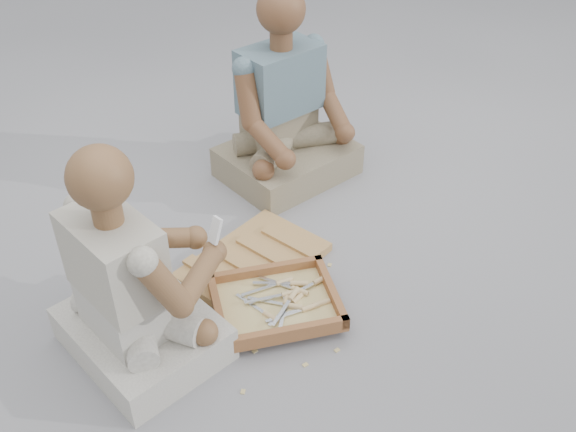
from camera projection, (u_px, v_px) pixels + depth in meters
ground at (326, 285)px, 2.65m from camera, size 60.00×60.00×0.00m
carved_panel at (254, 262)px, 2.74m from camera, size 0.69×0.56×0.04m
tool_tray at (276, 303)px, 2.48m from camera, size 0.57×0.51×0.06m
chisel_0 at (286, 302)px, 2.48m from camera, size 0.16×0.18×0.02m
chisel_1 at (294, 283)px, 2.55m from camera, size 0.19×0.14×0.02m
chisel_2 at (288, 305)px, 2.46m from camera, size 0.16×0.17×0.02m
chisel_3 at (316, 305)px, 2.47m from camera, size 0.22×0.06×0.02m
chisel_4 at (280, 283)px, 2.56m from camera, size 0.22×0.05×0.02m
chisel_5 at (291, 298)px, 2.48m from camera, size 0.20×0.13×0.02m
chisel_6 at (267, 314)px, 2.43m from camera, size 0.08×0.22×0.02m
chisel_7 at (317, 282)px, 2.56m from camera, size 0.22×0.04×0.02m
chisel_8 at (285, 294)px, 2.50m from camera, size 0.22×0.08×0.02m
chisel_9 at (295, 289)px, 2.53m from camera, size 0.13×0.20×0.02m
chisel_10 at (295, 301)px, 2.49m from camera, size 0.21×0.09×0.02m
chisel_11 at (305, 309)px, 2.45m from camera, size 0.22×0.05×0.02m
wood_chip_0 at (232, 341)px, 2.41m from camera, size 0.02×0.02×0.00m
wood_chip_1 at (337, 350)px, 2.37m from camera, size 0.02×0.02×0.00m
wood_chip_2 at (207, 324)px, 2.47m from camera, size 0.02×0.02×0.00m
wood_chip_3 at (330, 265)px, 2.75m from camera, size 0.02×0.02×0.00m
wood_chip_4 at (316, 301)px, 2.58m from camera, size 0.02×0.02×0.00m
wood_chip_5 at (198, 279)px, 2.68m from camera, size 0.02×0.02×0.00m
wood_chip_6 at (221, 322)px, 2.49m from camera, size 0.02×0.02×0.00m
wood_chip_7 at (255, 351)px, 2.37m from camera, size 0.02×0.02×0.00m
wood_chip_8 at (165, 294)px, 2.61m from camera, size 0.02×0.02×0.00m
wood_chip_9 at (265, 266)px, 2.75m from camera, size 0.02×0.02×0.00m
wood_chip_10 at (236, 260)px, 2.78m from camera, size 0.02×0.02×0.00m
wood_chip_11 at (243, 392)px, 2.22m from camera, size 0.02×0.02×0.00m
wood_chip_12 at (305, 365)px, 2.32m from camera, size 0.02×0.02×0.00m
craftsman at (133, 289)px, 2.21m from camera, size 0.63×0.63×0.87m
companion at (285, 118)px, 3.15m from camera, size 0.68×0.57×0.96m
mobile_phone at (215, 230)px, 2.28m from camera, size 0.06×0.05×0.10m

